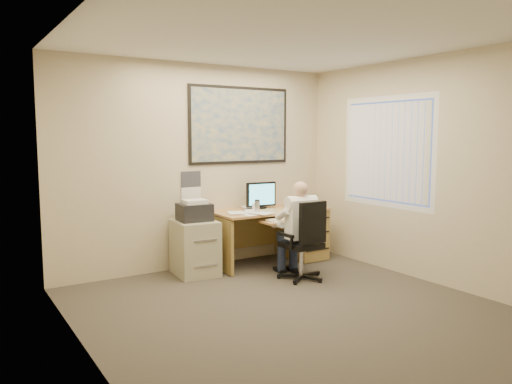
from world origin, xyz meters
TOP-DOWN VIEW (x-y plane):
  - room_shell at (0.00, 0.00)m, footprint 4.00×4.50m
  - desk at (1.20, 1.90)m, footprint 1.60×0.97m
  - world_map at (0.61, 2.23)m, footprint 1.56×0.03m
  - wall_calendar at (-0.14, 2.24)m, footprint 0.28×0.01m
  - window_blinds at (1.97, 0.80)m, footprint 0.06×1.40m
  - filing_cabinet at (-0.26, 1.89)m, footprint 0.54×0.63m
  - office_chair at (0.76, 0.97)m, footprint 0.60×0.60m
  - person at (0.76, 1.04)m, footprint 0.57×0.76m

SIDE VIEW (x-z plane):
  - office_chair at x=0.76m, z-range -0.20..0.78m
  - filing_cabinet at x=-0.26m, z-range -0.07..0.89m
  - desk at x=1.20m, z-range -0.12..0.99m
  - person at x=0.76m, z-range 0.00..1.20m
  - wall_calendar at x=-0.14m, z-range 0.87..1.29m
  - room_shell at x=0.00m, z-range 0.00..2.70m
  - window_blinds at x=1.97m, z-range 0.90..2.20m
  - world_map at x=0.61m, z-range 1.37..2.43m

